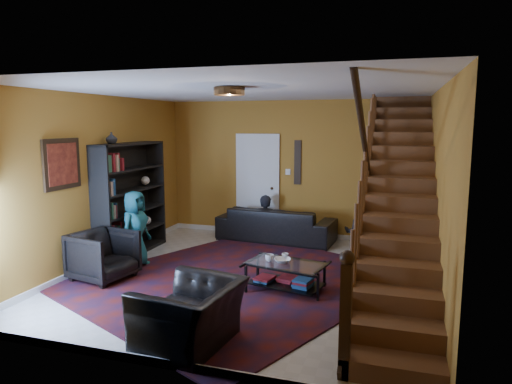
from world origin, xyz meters
TOP-DOWN VIEW (x-y plane):
  - floor at (0.00, 0.00)m, footprint 5.50×5.50m
  - room at (-1.33, 1.33)m, footprint 5.50×5.50m
  - staircase at (2.12, -0.00)m, footprint 0.95×5.02m
  - bookshelf at (-2.40, 0.60)m, footprint 0.35×1.80m
  - door at (-0.70, 2.73)m, footprint 0.82×0.05m
  - framed_picture at (-2.57, -0.90)m, footprint 0.04×0.74m
  - wall_hanging at (0.15, 2.73)m, footprint 0.14×0.03m
  - ceiling_fixture at (0.00, -0.80)m, footprint 0.40×0.40m
  - rug at (-0.11, -0.21)m, footprint 5.32×5.59m
  - sofa at (-0.18, 2.30)m, footprint 2.38×1.11m
  - armchair_left at (-2.05, -0.75)m, footprint 0.97×0.95m
  - armchair_right at (0.08, -2.25)m, footprint 1.04×1.15m
  - person_adult_a at (-0.42, 2.35)m, footprint 0.50×0.34m
  - person_adult_b at (1.50, 2.35)m, footprint 0.70×0.56m
  - person_child at (-1.95, -0.02)m, footprint 0.43×0.63m
  - coffee_table at (0.67, -0.38)m, footprint 1.17×0.83m
  - cup_a at (0.43, -0.37)m, footprint 0.13×0.13m
  - cup_b at (0.62, -0.24)m, footprint 0.10×0.10m
  - bowl at (0.61, -0.37)m, footprint 0.29×0.29m
  - vase at (-2.41, 0.10)m, footprint 0.18×0.18m
  - popcorn_bucket at (-0.72, -0.44)m, footprint 0.14×0.14m

SIDE VIEW (x-z plane):
  - floor at x=0.00m, z-range 0.00..0.00m
  - rug at x=-0.11m, z-range 0.00..0.02m
  - room at x=-1.33m, z-range -2.70..2.80m
  - popcorn_bucket at x=-0.72m, z-range 0.02..0.16m
  - coffee_table at x=0.67m, z-range 0.03..0.43m
  - person_adult_a at x=-0.42m, z-range -0.45..0.91m
  - person_adult_b at x=1.50m, z-range -0.45..0.94m
  - sofa at x=-0.18m, z-range 0.00..0.67m
  - armchair_right at x=0.08m, z-range 0.00..0.68m
  - armchair_left at x=-2.05m, z-range 0.00..0.75m
  - bowl at x=0.61m, z-range 0.40..0.46m
  - cup_b at x=0.62m, z-range 0.40..0.50m
  - cup_a at x=0.43m, z-range 0.40..0.50m
  - person_child at x=-1.95m, z-range 0.00..1.26m
  - bookshelf at x=-2.40m, z-range -0.04..1.96m
  - door at x=-0.70m, z-range 0.00..2.05m
  - staircase at x=2.12m, z-range -0.19..2.99m
  - wall_hanging at x=0.15m, z-range 1.10..2.00m
  - framed_picture at x=-2.57m, z-range 1.38..2.12m
  - vase at x=-2.41m, z-range 2.00..2.19m
  - ceiling_fixture at x=0.00m, z-range 2.69..2.79m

